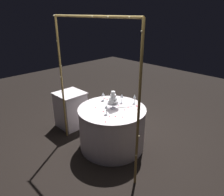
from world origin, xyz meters
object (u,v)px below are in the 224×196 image
object	(u,v)px
wine_glass_0	(135,97)
tiered_cake	(113,100)
main_table	(112,128)
wine_glass_3	(122,96)
side_table	(71,110)
cake_knife	(125,107)
wine_glass_1	(103,94)
wine_glass_2	(106,107)
decorative_arch	(92,75)

from	to	relation	value
wine_glass_0	tiered_cake	bearing A→B (deg)	76.20
main_table	wine_glass_3	world-z (taller)	wine_glass_3
side_table	cake_knife	distance (m)	1.38
main_table	cake_knife	xyz separation A→B (m)	(-0.13, -0.19, 0.39)
wine_glass_1	tiered_cake	bearing A→B (deg)	162.38
main_table	wine_glass_2	size ratio (longest dim) A/B	7.69
tiered_cake	wine_glass_1	distance (m)	0.42
wine_glass_0	wine_glass_3	distance (m)	0.24
side_table	wine_glass_0	xyz separation A→B (m)	(-1.29, -0.56, 0.52)
decorative_arch	side_table	distance (m)	1.62
side_table	wine_glass_0	size ratio (longest dim) A/B	4.41
tiered_cake	wine_glass_2	bearing A→B (deg)	106.67
tiered_cake	cake_knife	bearing A→B (deg)	-121.06
wine_glass_0	wine_glass_2	size ratio (longest dim) A/B	1.12
tiered_cake	wine_glass_1	bearing A→B (deg)	-17.62
side_table	wine_glass_1	bearing A→B (deg)	-163.24
wine_glass_2	decorative_arch	bearing A→B (deg)	66.62
wine_glass_0	wine_glass_3	xyz separation A→B (m)	(0.18, 0.15, 0.00)
main_table	wine_glass_0	distance (m)	0.70
main_table	wine_glass_2	xyz separation A→B (m)	(-0.08, 0.21, 0.51)
side_table	wine_glass_2	size ratio (longest dim) A/B	4.96
side_table	tiered_cake	size ratio (longest dim) A/B	2.42
decorative_arch	wine_glass_3	bearing A→B (deg)	-85.87
wine_glass_2	main_table	bearing A→B (deg)	-68.36
main_table	cake_knife	distance (m)	0.46
side_table	wine_glass_1	size ratio (longest dim) A/B	4.77
tiered_cake	decorative_arch	bearing A→B (deg)	87.51
main_table	wine_glass_0	xyz separation A→B (m)	(-0.13, -0.46, 0.52)
side_table	cake_knife	world-z (taller)	cake_knife
wine_glass_1	cake_knife	bearing A→B (deg)	-173.65
cake_knife	side_table	bearing A→B (deg)	12.78
wine_glass_2	wine_glass_3	distance (m)	0.54
main_table	side_table	world-z (taller)	same
wine_glass_0	cake_knife	distance (m)	0.29
decorative_arch	main_table	world-z (taller)	decorative_arch
main_table	tiered_cake	distance (m)	0.55
tiered_cake	main_table	bearing A→B (deg)	32.98
wine_glass_1	decorative_arch	bearing A→B (deg)	124.53
decorative_arch	tiered_cake	size ratio (longest dim) A/B	7.17
tiered_cake	wine_glass_0	bearing A→B (deg)	-103.80
decorative_arch	wine_glass_0	bearing A→B (deg)	-98.38
wine_glass_0	wine_glass_1	xyz separation A→B (m)	(0.51, 0.32, -0.01)
main_table	tiered_cake	xyz separation A→B (m)	(-0.02, -0.01, 0.55)
wine_glass_0	wine_glass_1	world-z (taller)	wine_glass_0
side_table	wine_glass_2	world-z (taller)	wine_glass_2
wine_glass_2	tiered_cake	bearing A→B (deg)	-73.33
side_table	wine_glass_2	distance (m)	1.36
wine_glass_0	wine_glass_3	world-z (taller)	wine_glass_0
main_table	side_table	size ratio (longest dim) A/B	1.55
wine_glass_2	side_table	bearing A→B (deg)	-5.23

